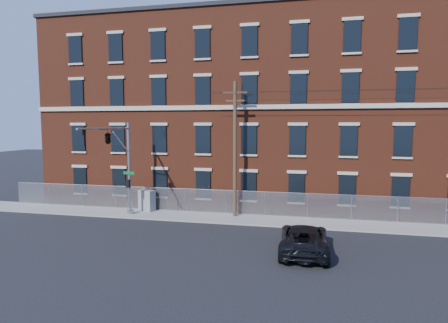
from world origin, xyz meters
TOP-DOWN VIEW (x-y plane):
  - ground at (0.00, 0.00)m, footprint 140.00×140.00m
  - sidewalk at (12.00, 5.00)m, footprint 65.00×3.00m
  - mill_building at (12.00, 13.93)m, footprint 55.30×14.32m
  - chain_link_fence at (12.00, 6.30)m, footprint 59.06×0.06m
  - traffic_signal_mast at (-6.00, 2.18)m, footprint 0.90×6.75m
  - utility_pole_near at (2.00, 5.60)m, footprint 1.80×0.28m
  - pickup_truck at (7.14, -1.19)m, footprint 2.57×5.51m
  - utility_cabinet at (-5.22, 5.87)m, footprint 1.46×1.08m

SIDE VIEW (x-z plane):
  - ground at x=0.00m, z-range 0.00..0.00m
  - sidewalk at x=12.00m, z-range 0.00..0.12m
  - pickup_truck at x=7.14m, z-range 0.00..1.52m
  - utility_cabinet at x=-5.22m, z-range 0.12..1.76m
  - chain_link_fence at x=12.00m, z-range 0.13..1.98m
  - utility_pole_near at x=2.00m, z-range 0.34..10.34m
  - traffic_signal_mast at x=-6.00m, z-range 1.89..8.89m
  - mill_building at x=12.00m, z-range 0.00..16.30m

